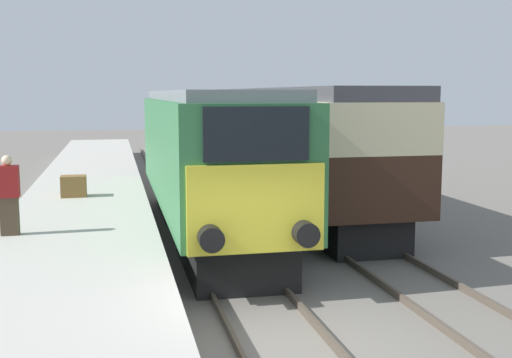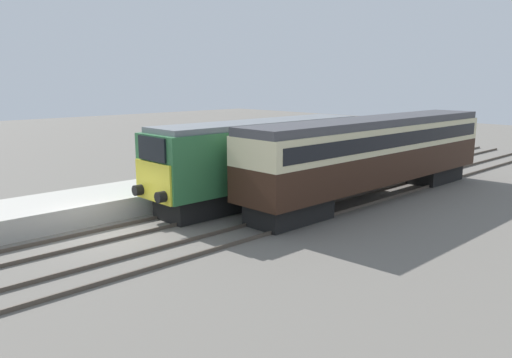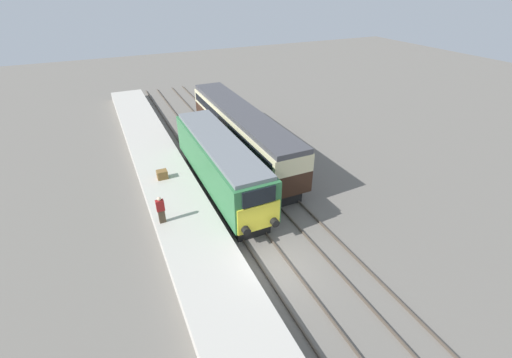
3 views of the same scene
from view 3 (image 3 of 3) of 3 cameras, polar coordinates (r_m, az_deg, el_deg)
The scene contains 8 objects.
ground_plane at distance 18.14m, azimuth 3.35°, elevation -14.56°, with size 120.00×120.00×0.00m, color slate.
platform_left at distance 23.01m, azimuth -13.42°, elevation -2.97°, with size 3.50×50.00×0.89m.
rails_near_track at distance 21.53m, azimuth -2.88°, elevation -5.84°, with size 1.51×60.00×0.14m.
rails_far_track at distance 22.76m, azimuth 5.07°, elevation -3.68°, with size 1.50×60.00×0.14m.
locomotive at distance 22.90m, azimuth -5.96°, elevation 2.54°, with size 2.70×12.47×3.89m.
passenger_carriage at distance 27.64m, azimuth -2.44°, elevation 8.38°, with size 2.75×16.67×3.99m.
person_on_platform at distance 19.76m, azimuth -15.57°, elevation -4.98°, with size 0.44×0.26×1.67m.
luggage_crate at distance 24.29m, azimuth -15.37°, elevation 0.72°, with size 0.70×0.56×0.60m.
Camera 3 is at (-6.30, -11.15, 12.85)m, focal length 24.00 mm.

